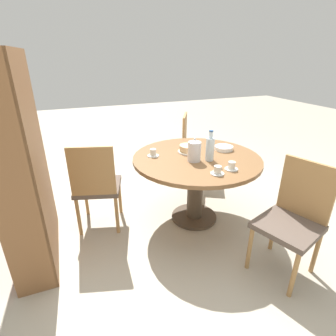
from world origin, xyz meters
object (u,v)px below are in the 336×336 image
object	(u,v)px
chair_c	(194,147)
cup_c	(153,153)
chair_b	(293,217)
cake_main	(189,149)
chair_a	(97,185)
coffee_pot	(194,151)
cup_b	(232,166)
bookshelf	(25,169)
cup_a	(217,171)
water_bottle	(210,148)

from	to	relation	value
chair_c	cup_c	distance (m)	1.10
chair_b	cake_main	size ratio (longest dim) A/B	4.19
chair_a	cake_main	distance (m)	0.97
chair_b	cup_c	distance (m)	1.34
coffee_pot	cup_b	bearing A→B (deg)	-145.16
chair_c	bookshelf	world-z (taller)	bookshelf
chair_c	cup_b	world-z (taller)	chair_c
cup_a	chair_a	bearing A→B (deg)	55.73
bookshelf	cake_main	distance (m)	1.47
cake_main	cup_b	distance (m)	0.55
chair_a	cup_c	distance (m)	0.62
chair_c	cake_main	bearing A→B (deg)	178.41
chair_c	coffee_pot	world-z (taller)	coffee_pot
bookshelf	cup_b	bearing A→B (deg)	75.73
bookshelf	cup_c	size ratio (longest dim) A/B	14.52
water_bottle	coffee_pot	bearing A→B (deg)	74.28
chair_a	cup_c	xyz separation A→B (m)	(-0.04, -0.56, 0.26)
cup_a	cup_b	xyz separation A→B (m)	(0.03, -0.16, 0.00)
chair_c	water_bottle	distance (m)	1.12
coffee_pot	cup_c	bearing A→B (deg)	50.66
cake_main	chair_a	bearing A→B (deg)	86.05
cup_c	coffee_pot	bearing A→B (deg)	-129.34
cup_c	water_bottle	bearing A→B (deg)	-123.16
chair_a	cup_a	world-z (taller)	chair_a
bookshelf	water_bottle	bearing A→B (deg)	84.45
coffee_pot	cup_a	bearing A→B (deg)	-171.92
coffee_pot	cup_c	distance (m)	0.41
cup_c	cake_main	bearing A→B (deg)	-94.34
chair_b	chair_c	world-z (taller)	same
cup_a	cup_b	size ratio (longest dim) A/B	1.00
cup_a	cup_b	world-z (taller)	same
cake_main	cup_b	xyz separation A→B (m)	(-0.53, -0.16, -0.01)
cake_main	cup_a	xyz separation A→B (m)	(-0.57, 0.01, -0.01)
chair_a	cup_c	size ratio (longest dim) A/B	7.89
bookshelf	coffee_pot	bearing A→B (deg)	85.50
chair_a	cup_a	distance (m)	1.15
cup_a	chair_b	bearing A→B (deg)	-140.58
water_bottle	chair_b	bearing A→B (deg)	-158.76
chair_a	water_bottle	size ratio (longest dim) A/B	3.13
chair_c	cup_a	distance (m)	1.39
coffee_pot	water_bottle	distance (m)	0.15
cup_c	cup_a	bearing A→B (deg)	-148.56
cake_main	bookshelf	bearing A→B (deg)	94.67
chair_b	water_bottle	xyz separation A→B (m)	(0.78, 0.30, 0.34)
cup_a	coffee_pot	bearing A→B (deg)	8.08
cup_a	cup_b	bearing A→B (deg)	-77.91
bookshelf	coffee_pot	size ratio (longest dim) A/B	7.46
chair_a	cup_b	world-z (taller)	chair_a
chair_a	cup_b	distance (m)	1.27
cup_a	cup_b	distance (m)	0.17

